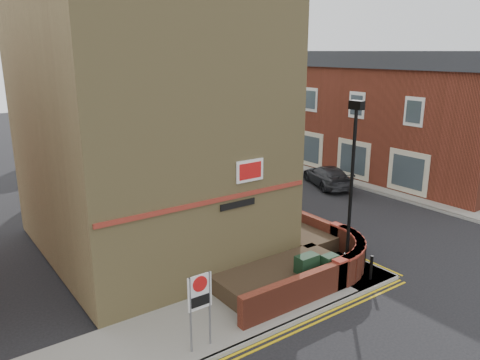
% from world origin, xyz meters
% --- Properties ---
extents(ground, '(120.00, 120.00, 0.00)m').
position_xyz_m(ground, '(0.00, 0.00, 0.00)').
color(ground, black).
rests_on(ground, ground).
extents(pavement_corner, '(13.00, 3.00, 0.12)m').
position_xyz_m(pavement_corner, '(-3.50, 1.50, 0.06)').
color(pavement_corner, gray).
rests_on(pavement_corner, ground).
extents(pavement_main, '(2.00, 32.00, 0.12)m').
position_xyz_m(pavement_main, '(2.00, 16.00, 0.06)').
color(pavement_main, gray).
rests_on(pavement_main, ground).
extents(pavement_far, '(4.00, 40.00, 0.12)m').
position_xyz_m(pavement_far, '(13.00, 13.00, 0.06)').
color(pavement_far, gray).
rests_on(pavement_far, ground).
extents(kerb_side, '(13.00, 0.15, 0.12)m').
position_xyz_m(kerb_side, '(-3.50, 0.00, 0.06)').
color(kerb_side, gray).
rests_on(kerb_side, ground).
extents(kerb_main_near, '(0.15, 32.00, 0.12)m').
position_xyz_m(kerb_main_near, '(3.00, 16.00, 0.06)').
color(kerb_main_near, gray).
rests_on(kerb_main_near, ground).
extents(kerb_main_far, '(0.15, 40.00, 0.12)m').
position_xyz_m(kerb_main_far, '(11.00, 13.00, 0.06)').
color(kerb_main_far, gray).
rests_on(kerb_main_far, ground).
extents(yellow_lines_side, '(13.00, 0.28, 0.01)m').
position_xyz_m(yellow_lines_side, '(-3.50, -0.25, 0.01)').
color(yellow_lines_side, gold).
rests_on(yellow_lines_side, ground).
extents(yellow_lines_main, '(0.28, 32.00, 0.01)m').
position_xyz_m(yellow_lines_main, '(3.25, 16.00, 0.01)').
color(yellow_lines_main, gold).
rests_on(yellow_lines_main, ground).
extents(corner_building, '(8.95, 10.40, 13.60)m').
position_xyz_m(corner_building, '(-2.84, 8.00, 6.23)').
color(corner_building, '#9F8B55').
rests_on(corner_building, ground).
extents(garden_wall, '(6.80, 6.00, 1.20)m').
position_xyz_m(garden_wall, '(0.00, 2.50, 0.00)').
color(garden_wall, maroon).
rests_on(garden_wall, ground).
extents(lamppost, '(0.25, 0.50, 6.30)m').
position_xyz_m(lamppost, '(1.60, 1.20, 3.34)').
color(lamppost, black).
rests_on(lamppost, pavement_corner).
extents(utility_cabinet_large, '(0.80, 0.45, 1.20)m').
position_xyz_m(utility_cabinet_large, '(-0.30, 1.30, 0.72)').
color(utility_cabinet_large, black).
rests_on(utility_cabinet_large, pavement_corner).
extents(utility_cabinet_small, '(0.55, 0.40, 1.10)m').
position_xyz_m(utility_cabinet_small, '(0.50, 1.00, 0.67)').
color(utility_cabinet_small, black).
rests_on(utility_cabinet_small, pavement_corner).
extents(bollard_near, '(0.11, 0.11, 0.90)m').
position_xyz_m(bollard_near, '(2.00, 0.40, 0.57)').
color(bollard_near, black).
rests_on(bollard_near, pavement_corner).
extents(bollard_far, '(0.11, 0.11, 0.90)m').
position_xyz_m(bollard_far, '(2.60, 1.20, 0.57)').
color(bollard_far, black).
rests_on(bollard_far, pavement_corner).
extents(zone_sign, '(0.72, 0.07, 2.20)m').
position_xyz_m(zone_sign, '(-5.00, 0.50, 1.64)').
color(zone_sign, slate).
rests_on(zone_sign, pavement_corner).
extents(far_terrace, '(5.40, 30.40, 8.00)m').
position_xyz_m(far_terrace, '(14.50, 17.00, 4.04)').
color(far_terrace, maroon).
rests_on(far_terrace, ground).
extents(far_terrace_cream, '(5.40, 12.40, 8.00)m').
position_xyz_m(far_terrace_cream, '(14.50, 38.00, 4.05)').
color(far_terrace_cream, beige).
rests_on(far_terrace_cream, ground).
extents(tree_near, '(3.64, 3.65, 6.70)m').
position_xyz_m(tree_near, '(2.00, 14.05, 4.70)').
color(tree_near, '#382B1E').
rests_on(tree_near, pavement_main).
extents(tree_mid, '(4.03, 4.03, 7.42)m').
position_xyz_m(tree_mid, '(2.00, 22.05, 5.20)').
color(tree_mid, '#382B1E').
rests_on(tree_mid, pavement_main).
extents(tree_far, '(3.81, 3.81, 7.00)m').
position_xyz_m(tree_far, '(2.00, 30.05, 4.91)').
color(tree_far, '#382B1E').
rests_on(tree_far, pavement_main).
extents(traffic_light_assembly, '(0.20, 0.16, 4.20)m').
position_xyz_m(traffic_light_assembly, '(2.40, 25.00, 2.78)').
color(traffic_light_assembly, black).
rests_on(traffic_light_assembly, pavement_main).
extents(silver_car_near, '(2.54, 4.45, 1.39)m').
position_xyz_m(silver_car_near, '(3.98, 9.73, 0.69)').
color(silver_car_near, '#AEB1B7').
rests_on(silver_car_near, ground).
extents(red_car_main, '(3.28, 5.09, 1.30)m').
position_xyz_m(red_car_main, '(3.60, 17.52, 0.65)').
color(red_car_main, maroon).
rests_on(red_car_main, ground).
extents(grey_car_far, '(3.27, 4.69, 1.26)m').
position_xyz_m(grey_car_far, '(9.75, 10.05, 0.63)').
color(grey_car_far, '#28292C').
rests_on(grey_car_far, ground).
extents(silver_car_far, '(3.44, 4.95, 1.57)m').
position_xyz_m(silver_car_far, '(10.44, 19.14, 0.78)').
color(silver_car_far, '#97999E').
rests_on(silver_car_far, ground).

